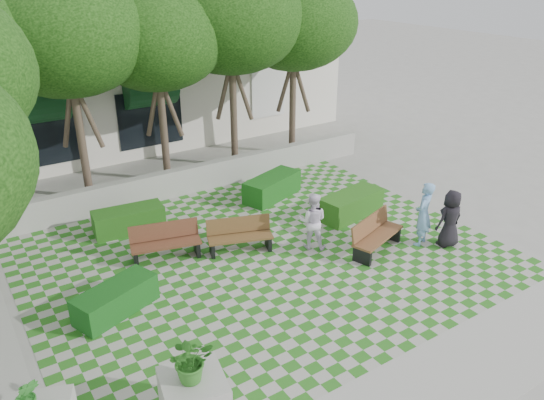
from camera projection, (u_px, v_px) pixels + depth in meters
ground at (288, 275)px, 13.43m from camera, size 90.00×90.00×0.00m
lawn at (267, 258)px, 14.19m from camera, size 12.00×12.00×0.00m
sidewalk_south at (433, 390)px, 9.86m from camera, size 16.00×2.00×0.01m
retaining_wall at (184, 181)px, 17.95m from camera, size 15.00×0.36×0.90m
bench_east at (376, 235)px, 14.39m from camera, size 1.96×1.16×0.98m
bench_mid at (240, 236)px, 14.40m from camera, size 1.85×1.13×0.92m
bench_west at (166, 242)px, 14.03m from camera, size 1.92×1.04×0.96m
hedge_east at (351, 205)px, 16.39m from camera, size 2.25×1.17×0.75m
hedge_midright at (272, 187)px, 17.65m from camera, size 2.30×1.51×0.75m
hedge_midleft at (129, 220)px, 15.48m from camera, size 2.08×1.02×0.70m
hedge_west at (116, 299)px, 11.91m from camera, size 2.04×1.37×0.66m
planter_front at (194, 392)px, 8.81m from camera, size 1.22×1.22×1.85m
person_blue at (423, 214)px, 14.54m from camera, size 0.79×0.67×1.85m
person_dark at (450, 219)px, 14.50m from camera, size 0.85×0.59×1.65m
person_white at (312, 221)px, 14.40m from camera, size 1.00×0.98×1.62m
tree_row at (115, 42)px, 14.87m from camera, size 17.70×13.40×7.41m
building at (125, 77)px, 23.54m from camera, size 18.00×8.92×5.15m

